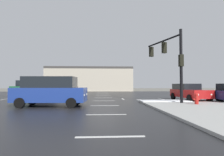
{
  "coord_description": "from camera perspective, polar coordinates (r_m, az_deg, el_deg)",
  "views": [
    {
      "loc": [
        -0.27,
        -19.43,
        1.51
      ],
      "look_at": [
        1.18,
        5.19,
        2.38
      ],
      "focal_mm": 30.3,
      "sensor_mm": 36.0,
      "label": 1
    }
  ],
  "objects": [
    {
      "name": "ground_plane",
      "position": [
        19.49,
        -2.57,
        -6.45
      ],
      "size": [
        120.0,
        120.0,
        0.0
      ],
      "primitive_type": "plane",
      "color": "slate"
    },
    {
      "name": "sedan_red",
      "position": [
        19.03,
        22.15,
        -3.84
      ],
      "size": [
        2.27,
        4.63,
        1.58
      ],
      "rotation": [
        0.0,
        0.0,
        -1.5
      ],
      "color": "#B21919",
      "rests_on": "road_asphalt"
    },
    {
      "name": "suv_black",
      "position": [
        20.52,
        -19.23,
        -3.07
      ],
      "size": [
        2.52,
        4.97,
        2.03
      ],
      "rotation": [
        0.0,
        0.0,
        -1.48
      ],
      "color": "black",
      "rests_on": "road_asphalt"
    },
    {
      "name": "strip_building_background",
      "position": [
        45.77,
        -6.67,
        -0.41
      ],
      "size": [
        19.68,
        8.0,
        5.56
      ],
      "color": "#BCB29E",
      "rests_on": "ground_plane"
    },
    {
      "name": "suv_green",
      "position": [
        26.63,
        -23.08,
        -2.75
      ],
      "size": [
        4.96,
        2.49,
        2.03
      ],
      "rotation": [
        0.0,
        0.0,
        3.22
      ],
      "color": "#195933",
      "rests_on": "road_asphalt"
    },
    {
      "name": "snow_strip_curbside",
      "position": [
        16.36,
        15.55,
        -6.64
      ],
      "size": [
        4.0,
        1.6,
        0.06
      ],
      "primitive_type": "cube",
      "color": "white",
      "rests_on": "sidewalk_corner"
    },
    {
      "name": "fire_hydrant",
      "position": [
        14.58,
        24.14,
        -5.66
      ],
      "size": [
        0.48,
        0.26,
        0.79
      ],
      "color": "red",
      "rests_on": "sidewalk_corner"
    },
    {
      "name": "suv_blue",
      "position": [
        13.62,
        -18.05,
        -3.68
      ],
      "size": [
        4.92,
        2.39,
        2.03
      ],
      "rotation": [
        0.0,
        0.0,
        -0.06
      ],
      "color": "navy",
      "rests_on": "road_asphalt"
    },
    {
      "name": "lane_markings",
      "position": [
        18.17,
        1.31,
        -6.71
      ],
      "size": [
        36.15,
        36.15,
        0.01
      ],
      "color": "silver",
      "rests_on": "road_asphalt"
    },
    {
      "name": "suv_tan",
      "position": [
        31.73,
        -12.64,
        -2.72
      ],
      "size": [
        2.39,
        4.92,
        2.03
      ],
      "rotation": [
        0.0,
        0.0,
        1.51
      ],
      "color": "tan",
      "rests_on": "road_asphalt"
    },
    {
      "name": "road_asphalt",
      "position": [
        19.49,
        -2.57,
        -6.42
      ],
      "size": [
        44.0,
        44.0,
        0.02
      ],
      "primitive_type": "cube",
      "color": "#232326",
      "rests_on": "ground_plane"
    },
    {
      "name": "traffic_signal_mast",
      "position": [
        16.46,
        17.09,
        6.44
      ],
      "size": [
        1.5,
        4.87,
        5.61
      ],
      "rotation": [
        0.0,
        0.0,
        1.84
      ],
      "color": "black",
      "rests_on": "sidewalk_corner"
    }
  ]
}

